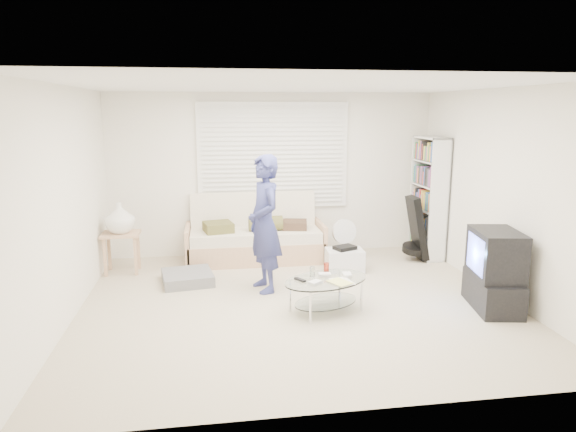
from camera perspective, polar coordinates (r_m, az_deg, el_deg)
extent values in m
plane|color=#BFB195|center=(6.15, 1.00, -9.66)|extent=(5.00, 5.00, 0.00)
cube|color=white|center=(8.01, -1.66, 4.61)|extent=(5.00, 0.02, 2.50)
cube|color=white|center=(3.67, 6.97, -4.09)|extent=(5.00, 0.02, 2.50)
cube|color=white|center=(5.93, -23.50, 1.11)|extent=(0.02, 4.50, 2.50)
cube|color=white|center=(6.70, 22.66, 2.29)|extent=(0.02, 4.50, 2.50)
cube|color=white|center=(5.73, 1.09, 14.30)|extent=(5.00, 4.50, 0.02)
cube|color=white|center=(7.95, -1.65, 6.73)|extent=(2.32, 0.06, 1.62)
cube|color=black|center=(7.94, -1.63, 6.72)|extent=(2.20, 0.01, 1.50)
cube|color=silver|center=(7.91, -1.61, 6.71)|extent=(2.16, 0.04, 1.50)
cube|color=silver|center=(7.93, -1.63, 6.72)|extent=(2.32, 0.08, 1.62)
cube|color=tan|center=(7.79, -3.64, -3.81)|extent=(2.00, 0.80, 0.32)
cube|color=beige|center=(7.71, -3.65, -2.13)|extent=(1.92, 0.74, 0.16)
cube|color=beige|center=(7.97, -3.89, 0.54)|extent=(1.92, 0.22, 0.61)
cube|color=tan|center=(7.74, -11.04, -3.19)|extent=(0.06, 0.80, 0.56)
cube|color=tan|center=(7.90, 3.59, -2.68)|extent=(0.06, 0.80, 0.56)
cube|color=brown|center=(7.62, -7.76, -1.23)|extent=(0.47, 0.47, 0.14)
cylinder|color=brown|center=(7.62, -2.50, -0.82)|extent=(0.50, 0.22, 0.22)
cube|color=#3E2F1F|center=(7.75, 0.76, -0.97)|extent=(0.42, 0.42, 0.12)
cube|color=slate|center=(6.94, -11.10, -6.72)|extent=(0.72, 0.72, 0.14)
cube|color=tan|center=(7.47, -18.08, -1.92)|extent=(0.50, 0.40, 0.04)
cube|color=tan|center=(7.43, -19.67, -4.35)|extent=(0.04, 0.04, 0.55)
cube|color=tan|center=(7.36, -16.58, -4.29)|extent=(0.04, 0.04, 0.55)
cube|color=tan|center=(7.72, -19.25, -3.73)|extent=(0.04, 0.04, 0.55)
cube|color=tan|center=(7.65, -16.28, -3.67)|extent=(0.04, 0.04, 0.55)
imported|color=white|center=(7.42, -18.20, -0.17)|extent=(0.41, 0.41, 0.42)
cube|color=white|center=(8.14, 15.37, 1.99)|extent=(0.29, 0.78, 1.85)
cube|color=black|center=(7.93, 14.16, -1.30)|extent=(0.30, 0.35, 0.97)
cylinder|color=black|center=(7.99, 13.80, -3.55)|extent=(0.35, 0.36, 0.16)
cylinder|color=white|center=(7.90, 6.17, -4.71)|extent=(0.26, 0.26, 0.03)
cylinder|color=white|center=(7.86, 6.19, -3.57)|extent=(0.04, 0.04, 0.33)
cylinder|color=white|center=(7.79, 6.23, -1.69)|extent=(0.39, 0.18, 0.38)
cylinder|color=white|center=(7.79, 6.23, -1.69)|extent=(0.11, 0.08, 0.10)
cube|color=white|center=(7.33, 6.30, -4.89)|extent=(0.53, 0.38, 0.31)
cube|color=black|center=(7.28, 6.33, -3.52)|extent=(0.35, 0.30, 0.05)
cube|color=black|center=(6.40, 21.80, -7.90)|extent=(0.59, 0.90, 0.37)
cube|color=black|center=(6.26, 22.12, -3.94)|extent=(0.58, 0.77, 0.54)
cube|color=#6977FC|center=(6.19, 20.18, -3.98)|extent=(0.11, 0.53, 0.41)
ellipsoid|color=silver|center=(5.81, 4.25, -7.09)|extent=(1.20, 1.00, 0.02)
ellipsoid|color=silver|center=(5.90, 4.22, -9.48)|extent=(0.91, 0.77, 0.01)
cylinder|color=silver|center=(5.53, 2.50, -10.23)|extent=(0.03, 0.03, 0.35)
cylinder|color=silver|center=(5.93, 8.18, -8.78)|extent=(0.03, 0.03, 0.35)
cylinder|color=silver|center=(5.85, 0.20, -8.97)|extent=(0.03, 0.03, 0.35)
cylinder|color=silver|center=(6.23, 5.74, -7.71)|extent=(0.03, 0.03, 0.35)
cube|color=white|center=(5.63, 3.02, -7.41)|extent=(0.17, 0.16, 0.04)
cube|color=white|center=(5.90, 4.09, -6.52)|extent=(0.15, 0.11, 0.04)
cube|color=white|center=(5.92, 6.57, -6.51)|extent=(0.11, 0.15, 0.04)
cylinder|color=silver|center=(5.88, 2.71, -6.19)|extent=(0.06, 0.06, 0.11)
cylinder|color=#B53A28|center=(6.01, 4.29, -5.76)|extent=(0.06, 0.06, 0.12)
cube|color=black|center=(5.74, 1.34, -7.09)|extent=(0.12, 0.16, 0.02)
cube|color=white|center=(5.73, 6.00, -7.25)|extent=(0.26, 0.31, 0.01)
cube|color=#DEDE6B|center=(5.69, 5.75, -7.31)|extent=(0.28, 0.31, 0.01)
imported|color=navy|center=(6.35, -2.64, -0.88)|extent=(0.55, 0.71, 1.71)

